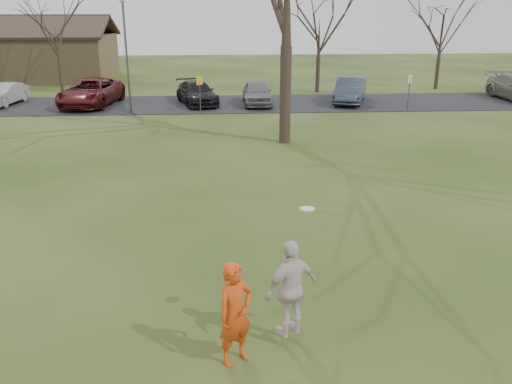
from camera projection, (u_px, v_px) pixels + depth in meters
ground at (270, 339)px, 9.93m from camera, size 120.00×120.00×0.00m
parking_strip at (234, 104)px, 33.47m from camera, size 62.00×6.50×0.04m
player_defender at (235, 314)px, 9.04m from camera, size 0.81×0.76×1.87m
car_1 at (4, 94)px, 32.86m from camera, size 1.88×4.09×1.30m
car_2 at (91, 92)px, 32.56m from camera, size 3.48×6.12×1.61m
car_3 at (197, 93)px, 33.08m from camera, size 3.11×5.02×1.36m
car_4 at (257, 93)px, 32.87m from camera, size 1.70×4.22×1.44m
car_5 at (350, 90)px, 33.48m from camera, size 3.06×4.95×1.54m
catching_play at (291, 288)px, 9.52m from camera, size 1.16×0.94×2.43m
lamp_post at (126, 41)px, 29.45m from camera, size 0.34×0.34×6.27m
sign_yellow at (200, 88)px, 30.05m from camera, size 0.35×0.35×2.08m
sign_white at (409, 86)px, 30.78m from camera, size 0.35×0.35×2.08m
small_tree_row at (295, 35)px, 37.22m from camera, size 55.00×5.90×8.50m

